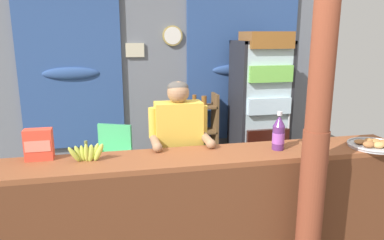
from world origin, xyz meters
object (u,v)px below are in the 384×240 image
at_px(stall_counter, 197,208).
at_px(drink_fridge, 261,102).
at_px(soda_bottle_cola, 317,130).
at_px(shopkeeper, 179,145).
at_px(plastic_lawn_chair, 111,157).
at_px(timber_post, 316,138).
at_px(snack_box_crackers, 39,144).
at_px(bottle_shelf_rack, 199,134).
at_px(pastry_tray, 374,145).
at_px(banana_bunch, 87,153).
at_px(soda_bottle_grape_soda, 279,134).

height_order(stall_counter, drink_fridge, drink_fridge).
bearing_deg(soda_bottle_cola, drink_fridge, 84.93).
distance_m(shopkeeper, soda_bottle_cola, 1.21).
bearing_deg(plastic_lawn_chair, soda_bottle_cola, -38.69).
bearing_deg(timber_post, shopkeeper, 135.98).
xyz_separation_m(drink_fridge, snack_box_crackers, (-2.41, -1.58, 0.06)).
relative_size(timber_post, snack_box_crackers, 10.76).
bearing_deg(bottle_shelf_rack, soda_bottle_cola, -71.68).
distance_m(stall_counter, pastry_tray, 1.56).
bearing_deg(pastry_tray, soda_bottle_cola, 145.13).
bearing_deg(plastic_lawn_chair, bottle_shelf_rack, 20.10).
relative_size(drink_fridge, soda_bottle_cola, 8.38).
height_order(soda_bottle_cola, pastry_tray, soda_bottle_cola).
bearing_deg(bottle_shelf_rack, shopkeeper, -109.38).
distance_m(stall_counter, drink_fridge, 2.27).
bearing_deg(banana_bunch, bottle_shelf_rack, 56.30).
height_order(timber_post, drink_fridge, timber_post).
bearing_deg(soda_bottle_grape_soda, drink_fridge, 71.80).
height_order(timber_post, pastry_tray, timber_post).
bearing_deg(drink_fridge, bottle_shelf_rack, 160.25).
bearing_deg(shopkeeper, drink_fridge, 45.22).
height_order(stall_counter, shopkeeper, shopkeeper).
bearing_deg(pastry_tray, timber_post, -158.00).
bearing_deg(stall_counter, bottle_shelf_rack, 76.39).
distance_m(soda_bottle_grape_soda, soda_bottle_cola, 0.45).
bearing_deg(plastic_lawn_chair, drink_fridge, 4.65).
distance_m(timber_post, soda_bottle_grape_soda, 0.42).
relative_size(bottle_shelf_rack, banana_bunch, 4.13).
bearing_deg(soda_bottle_cola, pastry_tray, -34.87).
xyz_separation_m(stall_counter, banana_bunch, (-0.80, 0.14, 0.46)).
height_order(plastic_lawn_chair, soda_bottle_cola, soda_bottle_cola).
xyz_separation_m(drink_fridge, pastry_tray, (0.24, -1.84, -0.04)).
xyz_separation_m(timber_post, pastry_tray, (0.71, 0.29, -0.18)).
bearing_deg(bottle_shelf_rack, plastic_lawn_chair, -159.90).
relative_size(plastic_lawn_chair, banana_bunch, 3.12).
relative_size(bottle_shelf_rack, pastry_tray, 2.72).
height_order(stall_counter, pastry_tray, pastry_tray).
height_order(stall_counter, soda_bottle_cola, soda_bottle_cola).
bearing_deg(shopkeeper, snack_box_crackers, -166.92).
bearing_deg(plastic_lawn_chair, pastry_tray, -38.06).
height_order(pastry_tray, banana_bunch, banana_bunch).
distance_m(shopkeeper, soda_bottle_grape_soda, 0.87).
xyz_separation_m(plastic_lawn_chair, snack_box_crackers, (-0.49, -1.42, 0.62)).
distance_m(timber_post, shopkeeper, 1.19).
relative_size(drink_fridge, bottle_shelf_rack, 1.71).
distance_m(drink_fridge, soda_bottle_cola, 1.59).
relative_size(stall_counter, shopkeeper, 2.32).
relative_size(soda_bottle_cola, snack_box_crackers, 0.99).
bearing_deg(bottle_shelf_rack, pastry_tray, -64.93).
distance_m(bottle_shelf_rack, soda_bottle_cola, 2.01).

